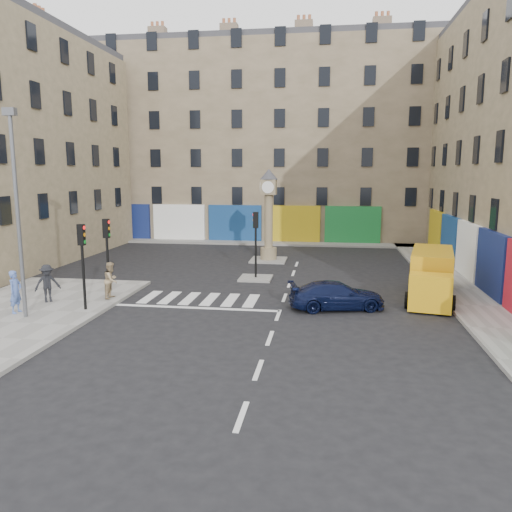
% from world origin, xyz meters
% --- Properties ---
extents(ground, '(120.00, 120.00, 0.00)m').
position_xyz_m(ground, '(0.00, 0.00, 0.00)').
color(ground, black).
rests_on(ground, ground).
extents(sidewalk_right, '(2.60, 30.00, 0.15)m').
position_xyz_m(sidewalk_right, '(8.70, 10.00, 0.07)').
color(sidewalk_right, gray).
rests_on(sidewalk_right, ground).
extents(sidewalk_far, '(32.00, 2.40, 0.15)m').
position_xyz_m(sidewalk_far, '(-4.00, 22.20, 0.07)').
color(sidewalk_far, gray).
rests_on(sidewalk_far, ground).
extents(island_near, '(1.80, 1.80, 0.12)m').
position_xyz_m(island_near, '(-2.00, 8.00, 0.06)').
color(island_near, gray).
rests_on(island_near, ground).
extents(island_far, '(2.40, 2.40, 0.12)m').
position_xyz_m(island_far, '(-2.00, 14.00, 0.06)').
color(island_far, gray).
rests_on(island_far, ground).
extents(building_far, '(32.00, 10.00, 17.00)m').
position_xyz_m(building_far, '(-4.00, 28.00, 8.50)').
color(building_far, gray).
rests_on(building_far, ground).
extents(building_left, '(8.00, 20.00, 15.00)m').
position_xyz_m(building_left, '(-19.00, 12.00, 7.50)').
color(building_left, '#998564').
rests_on(building_left, ground).
extents(traffic_light_left_near, '(0.28, 0.22, 3.70)m').
position_xyz_m(traffic_light_left_near, '(-8.30, 0.20, 2.62)').
color(traffic_light_left_near, black).
rests_on(traffic_light_left_near, sidewalk_left).
extents(traffic_light_left_far, '(0.28, 0.22, 3.70)m').
position_xyz_m(traffic_light_left_far, '(-8.30, 2.60, 2.62)').
color(traffic_light_left_far, black).
rests_on(traffic_light_left_far, sidewalk_left).
extents(traffic_light_island, '(0.28, 0.22, 3.70)m').
position_xyz_m(traffic_light_island, '(-2.00, 8.00, 2.59)').
color(traffic_light_island, black).
rests_on(traffic_light_island, island_near).
extents(lamp_post, '(0.50, 0.25, 8.30)m').
position_xyz_m(lamp_post, '(-10.20, -1.20, 4.79)').
color(lamp_post, '#595B60').
rests_on(lamp_post, sidewalk_left).
extents(clock_pillar, '(1.20, 1.20, 6.10)m').
position_xyz_m(clock_pillar, '(-2.00, 14.00, 3.55)').
color(clock_pillar, '#998564').
rests_on(clock_pillar, island_far).
extents(navy_sedan, '(4.49, 2.63, 1.22)m').
position_xyz_m(navy_sedan, '(2.46, 2.40, 0.61)').
color(navy_sedan, black).
rests_on(navy_sedan, ground).
extents(yellow_van, '(3.06, 6.39, 2.24)m').
position_xyz_m(yellow_van, '(6.99, 5.09, 1.11)').
color(yellow_van, gold).
rests_on(yellow_van, ground).
extents(pedestrian_blue, '(0.47, 0.68, 1.81)m').
position_xyz_m(pedestrian_blue, '(-10.92, -0.70, 1.05)').
color(pedestrian_blue, '#4F6BB4').
rests_on(pedestrian_blue, sidewalk_left).
extents(pedestrian_tan, '(0.66, 0.85, 1.72)m').
position_xyz_m(pedestrian_tan, '(-8.00, 2.22, 1.01)').
color(pedestrian_tan, '#9C8460').
rests_on(pedestrian_tan, sidewalk_left).
extents(pedestrian_dark, '(1.26, 1.22, 1.73)m').
position_xyz_m(pedestrian_dark, '(-10.58, 1.14, 1.01)').
color(pedestrian_dark, black).
rests_on(pedestrian_dark, sidewalk_left).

